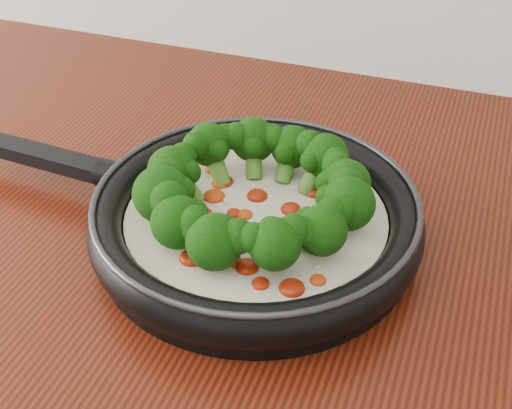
% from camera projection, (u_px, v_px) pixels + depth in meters
% --- Properties ---
extents(skillet, '(0.57, 0.38, 0.10)m').
position_uv_depth(skillet, '(253.00, 212.00, 0.72)').
color(skillet, black).
rests_on(skillet, counter).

